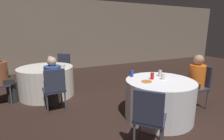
# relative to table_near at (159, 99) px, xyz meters

# --- Properties ---
(ground_plane) EXTENTS (16.00, 16.00, 0.00)m
(ground_plane) POSITION_rel_table_near_xyz_m (-0.11, -0.15, -0.36)
(ground_plane) COLOR black
(wall_back) EXTENTS (16.00, 0.06, 2.80)m
(wall_back) POSITION_rel_table_near_xyz_m (-0.11, 4.90, 1.04)
(wall_back) COLOR gray
(wall_back) RESTS_ON ground_plane
(table_near) EXTENTS (1.25, 1.25, 0.72)m
(table_near) POSITION_rel_table_near_xyz_m (0.00, 0.00, 0.00)
(table_near) COLOR silver
(table_near) RESTS_ON ground_plane
(table_far) EXTENTS (1.31, 1.31, 0.72)m
(table_far) POSITION_rel_table_near_xyz_m (-1.75, 2.11, 0.00)
(table_far) COLOR white
(table_far) RESTS_ON ground_plane
(chair_near_southwest) EXTENTS (0.56, 0.56, 0.89)m
(chair_near_southwest) POSITION_rel_table_near_xyz_m (-0.78, -0.69, 0.18)
(chair_near_southwest) COLOR #2D3347
(chair_near_southwest) RESTS_ON ground_plane
(chair_near_east) EXTENTS (0.41, 0.41, 0.89)m
(chair_near_east) POSITION_rel_table_near_xyz_m (1.04, -0.02, 0.18)
(chair_near_east) COLOR #2D3347
(chair_near_east) RESTS_ON ground_plane
(chair_far_northeast) EXTENTS (0.55, 0.55, 0.89)m
(chair_far_northeast) POSITION_rel_table_near_xyz_m (-1.17, 3.00, 0.18)
(chair_far_northeast) COLOR #2D3347
(chair_far_northeast) RESTS_ON ground_plane
(chair_far_south) EXTENTS (0.42, 0.42, 0.89)m
(chair_far_south) POSITION_rel_table_near_xyz_m (-1.70, 1.05, 0.18)
(chair_far_south) COLOR #2D3347
(chair_far_south) RESTS_ON ground_plane
(person_floral_shirt) EXTENTS (0.53, 0.39, 1.13)m
(person_floral_shirt) POSITION_rel_table_near_xyz_m (-2.65, 2.01, 0.23)
(person_floral_shirt) COLOR #282828
(person_floral_shirt) RESTS_ON ground_plane
(person_orange_shirt) EXTENTS (0.49, 0.31, 1.13)m
(person_orange_shirt) POSITION_rel_table_near_xyz_m (0.87, -0.02, 0.21)
(person_orange_shirt) COLOR #282828
(person_orange_shirt) RESTS_ON ground_plane
(person_blue_shirt) EXTENTS (0.32, 0.50, 1.11)m
(person_blue_shirt) POSITION_rel_table_near_xyz_m (-1.71, 1.22, 0.20)
(person_blue_shirt) COLOR #282828
(person_blue_shirt) RESTS_ON ground_plane
(pizza_plate_near) EXTENTS (0.22, 0.22, 0.02)m
(pizza_plate_near) POSITION_rel_table_near_xyz_m (-0.29, 0.02, 0.37)
(pizza_plate_near) COLOR white
(pizza_plate_near) RESTS_ON table_near
(soda_can_silver) EXTENTS (0.07, 0.07, 0.12)m
(soda_can_silver) POSITION_rel_table_near_xyz_m (0.18, 0.22, 0.42)
(soda_can_silver) COLOR silver
(soda_can_silver) RESTS_ON table_near
(soda_can_red) EXTENTS (0.07, 0.07, 0.12)m
(soda_can_red) POSITION_rel_table_near_xyz_m (-0.09, 0.12, 0.42)
(soda_can_red) COLOR red
(soda_can_red) RESTS_ON table_near
(soda_can_blue) EXTENTS (0.07, 0.07, 0.12)m
(soda_can_blue) POSITION_rel_table_near_xyz_m (-0.33, 0.44, 0.42)
(soda_can_blue) COLOR #1E38A5
(soda_can_blue) RESTS_ON table_near
(cup_near) EXTENTS (0.07, 0.07, 0.11)m
(cup_near) POSITION_rel_table_near_xyz_m (0.08, 0.02, 0.41)
(cup_near) COLOR silver
(cup_near) RESTS_ON table_near
(bottle_far) EXTENTS (0.09, 0.09, 0.21)m
(bottle_far) POSITION_rel_table_near_xyz_m (-1.60, 2.41, 0.47)
(bottle_far) COLOR silver
(bottle_far) RESTS_ON table_far
(cup_far) EXTENTS (0.09, 0.09, 0.10)m
(cup_far) POSITION_rel_table_near_xyz_m (-1.40, 1.71, 0.41)
(cup_far) COLOR silver
(cup_far) RESTS_ON table_far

